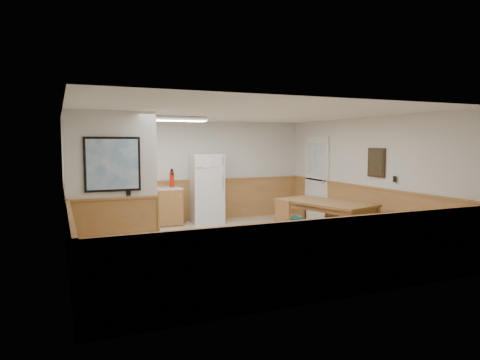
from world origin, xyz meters
name	(u,v)px	position (x,y,z in m)	size (l,w,h in m)	color
ground	(239,247)	(0.00, 0.00, 0.00)	(6.00, 6.00, 0.00)	tan
ceiling	(239,113)	(0.00, 0.00, 2.50)	(6.00, 6.00, 0.02)	white
back_wall	(192,171)	(0.00, 3.00, 1.25)	(6.00, 0.02, 2.50)	silver
right_wall	(367,176)	(3.00, 0.00, 1.25)	(0.02, 6.00, 2.50)	silver
left_wall	(65,187)	(-3.00, 0.00, 1.25)	(0.02, 6.00, 2.50)	silver
wainscot_back	(192,201)	(0.00, 2.98, 0.50)	(6.00, 0.04, 1.00)	#B97F4A
wainscot_right	(366,211)	(2.98, 0.00, 0.50)	(0.04, 6.00, 1.00)	#B97F4A
wainscot_left	(68,234)	(-2.98, 0.00, 0.50)	(0.04, 6.00, 1.00)	#B97F4A
partition_wall	(112,186)	(-2.25, 0.19, 1.23)	(1.50, 0.20, 2.50)	silver
kitchen_counter	(147,207)	(-1.21, 2.68, 0.46)	(2.20, 0.61, 1.00)	#A8783B
exterior_door	(316,178)	(2.96, 1.90, 1.05)	(0.07, 1.02, 2.15)	white
kitchen_window	(104,161)	(-2.10, 2.98, 1.55)	(0.80, 0.04, 1.00)	white
wall_painting	(376,163)	(2.97, -0.30, 1.55)	(0.04, 0.50, 0.60)	#352315
fluorescent_fixture	(178,119)	(-0.80, 1.30, 2.45)	(1.20, 0.30, 0.09)	white
refrigerator	(206,188)	(0.26, 2.63, 0.84)	(0.79, 0.74, 1.69)	silver
dining_table	(325,206)	(1.96, 0.05, 0.66)	(1.55, 2.22, 0.75)	olive
dining_bench	(352,219)	(2.65, 0.05, 0.34)	(0.39, 1.54, 0.45)	olive
dining_chair	(288,217)	(1.04, -0.04, 0.50)	(0.62, 0.45, 0.85)	olive
fire_extinguisher	(172,179)	(-0.60, 2.67, 1.09)	(0.11, 0.11, 0.44)	red
soap_bottle	(104,185)	(-2.16, 2.65, 1.01)	(0.07, 0.07, 0.21)	green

